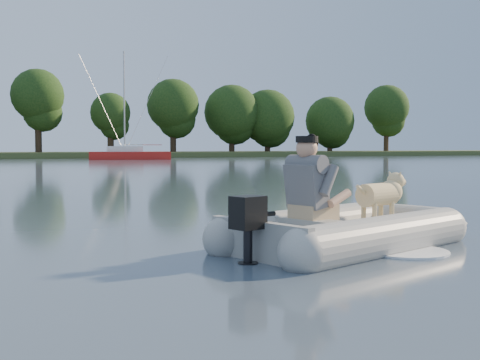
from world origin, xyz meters
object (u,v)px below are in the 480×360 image
dinghy (350,196)px  sailboat (129,155)px  man (308,183)px  dog (378,199)px

dinghy → sailboat: sailboat is taller
man → dog: bearing=0.0°
dog → sailboat: size_ratio=0.10×
man → sailboat: size_ratio=0.11×
dinghy → dog: size_ratio=5.15×
man → sailboat: (10.49, 49.04, -0.36)m
man → dog: man is taller
dog → man: bearing=-180.0°
sailboat → man: bearing=-90.8°
sailboat → dinghy: bearing=-90.1°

